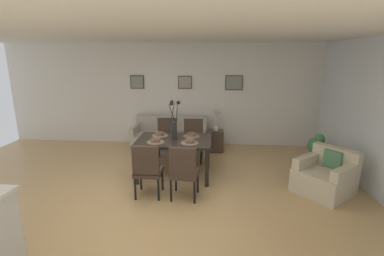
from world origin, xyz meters
The scene contains 25 objects.
ground_plane centered at (0.00, 0.00, 0.00)m, with size 9.00×9.00×0.00m, color tan.
back_wall_panel centered at (0.00, 3.25, 1.30)m, with size 9.00×0.10×2.60m, color silver.
ceiling_panel centered at (0.00, 0.40, 2.64)m, with size 9.00×7.20×0.08m, color white.
dining_table centered at (0.20, 1.09, 0.65)m, with size 1.40×0.98×0.74m.
dining_chair_near_left centered at (-0.11, 0.19, 0.51)m, with size 0.44×0.44×0.92m.
dining_chair_near_right centered at (-0.10, 2.01, 0.51)m, with size 0.47×0.47×0.92m.
dining_chair_far_left centered at (0.48, 0.16, 0.51)m, with size 0.47×0.47×0.92m.
dining_chair_far_right centered at (0.50, 1.97, 0.51)m, with size 0.44×0.44×0.92m.
centerpiece_vase centered at (0.20, 1.09, 1.02)m, with size 0.21×0.23×0.73m.
placemat_near_left centered at (-0.12, 0.87, 0.74)m, with size 0.32×0.32×0.01m, color #7F705B.
bowl_near_left centered at (-0.12, 0.87, 0.78)m, with size 0.17×0.17×0.07m.
placemat_near_right centered at (-0.12, 1.31, 0.74)m, with size 0.32×0.32×0.01m, color #7F705B.
bowl_near_right centered at (-0.12, 1.31, 0.78)m, with size 0.17×0.17×0.07m.
placemat_far_left centered at (0.51, 0.87, 0.74)m, with size 0.32×0.32×0.01m, color #7F705B.
bowl_far_left centered at (0.51, 0.87, 0.78)m, with size 0.17×0.17×0.07m.
placemat_far_right centered at (0.51, 1.31, 0.74)m, with size 0.32×0.32×0.01m, color #7F705B.
bowl_far_right centered at (0.51, 1.31, 0.78)m, with size 0.17×0.17×0.07m.
sofa centered at (-0.13, 2.70, 0.28)m, with size 1.80×0.84×0.80m.
side_table centered at (1.01, 2.63, 0.26)m, with size 0.36×0.36×0.52m, color #3D2D23.
table_lamp centered at (1.01, 2.63, 0.89)m, with size 0.22×0.22×0.51m.
armchair centered at (2.86, 0.60, 0.29)m, with size 1.13×1.13×0.75m.
framed_picture_left centered at (-1.03, 3.18, 1.62)m, with size 0.36×0.03×0.34m.
framed_picture_center centered at (0.20, 3.18, 1.62)m, with size 0.35×0.03×0.32m.
framed_picture_right centered at (1.43, 3.18, 1.62)m, with size 0.43×0.03×0.37m.
potted_plant centered at (3.16, 1.97, 0.37)m, with size 0.36×0.36×0.67m.
Camera 1 is at (0.93, -4.01, 2.28)m, focal length 26.46 mm.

